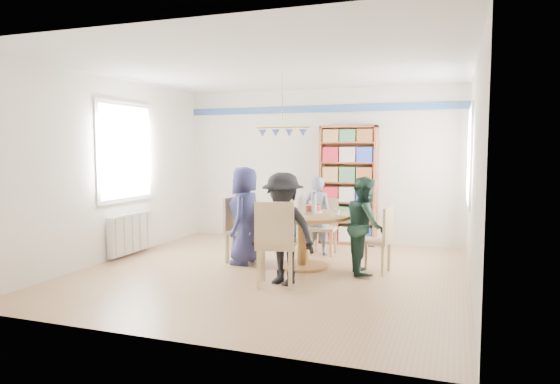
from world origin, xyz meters
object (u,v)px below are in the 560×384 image
at_px(radiator, 131,233).
at_px(chair_far, 324,224).
at_px(dining_table, 303,228).
at_px(person_far, 318,216).
at_px(chair_right, 380,237).
at_px(person_near, 283,229).
at_px(person_right, 365,225).
at_px(bookshelf, 348,186).
at_px(person_left, 245,215).
at_px(chair_left, 238,226).
at_px(chair_near, 275,240).

bearing_deg(radiator, chair_far, 21.99).
relative_size(dining_table, person_far, 1.06).
bearing_deg(chair_right, person_near, -137.87).
distance_m(chair_far, person_far, 0.18).
bearing_deg(person_right, bookshelf, 0.80).
distance_m(person_left, person_near, 1.23).
relative_size(chair_far, person_near, 0.64).
relative_size(chair_right, chair_far, 1.02).
bearing_deg(person_right, chair_right, -85.17).
distance_m(chair_left, person_left, 0.25).
distance_m(chair_left, person_near, 1.40).
xyz_separation_m(dining_table, person_right, (0.86, -0.05, 0.09)).
relative_size(radiator, dining_table, 0.77).
distance_m(chair_far, person_near, 1.91).
relative_size(person_left, person_far, 1.14).
relative_size(chair_near, person_near, 0.76).
height_order(chair_right, person_right, person_right).
bearing_deg(chair_near, chair_far, 88.11).
height_order(person_left, bookshelf, bookshelf).
xyz_separation_m(chair_left, person_near, (1.03, -0.94, 0.16)).
height_order(chair_right, bookshelf, bookshelf).
xyz_separation_m(person_left, person_far, (0.82, 0.96, -0.09)).
height_order(dining_table, chair_far, chair_far).
xyz_separation_m(person_right, person_far, (-0.90, 0.96, -0.03)).
distance_m(radiator, chair_right, 3.80).
relative_size(radiator, bookshelf, 0.49).
xyz_separation_m(chair_far, chair_near, (-0.07, -2.06, 0.09)).
xyz_separation_m(chair_left, chair_far, (1.06, 0.95, -0.04)).
xyz_separation_m(chair_left, bookshelf, (1.24, 1.87, 0.49)).
relative_size(person_left, bookshelf, 0.68).
bearing_deg(dining_table, person_right, -3.04).
bearing_deg(radiator, person_far, 21.38).
height_order(chair_left, chair_near, chair_near).
xyz_separation_m(radiator, chair_right, (3.80, 0.17, 0.14)).
xyz_separation_m(chair_left, person_far, (0.97, 0.88, 0.09)).
height_order(chair_far, bookshelf, bookshelf).
bearing_deg(chair_left, person_left, -27.76).
xyz_separation_m(chair_far, person_left, (-0.91, -1.03, 0.22)).
height_order(radiator, person_left, person_left).
height_order(chair_near, person_left, person_left).
height_order(person_far, bookshelf, bookshelf).
bearing_deg(chair_left, bookshelf, 56.30).
relative_size(dining_table, chair_right, 1.47).
bearing_deg(chair_far, person_far, -142.26).
bearing_deg(chair_right, dining_table, -178.35).
relative_size(chair_right, person_near, 0.65).
height_order(chair_near, person_far, person_far).
relative_size(dining_table, person_right, 1.01).
distance_m(chair_near, bookshelf, 3.02).
bearing_deg(person_right, chair_far, 21.03).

